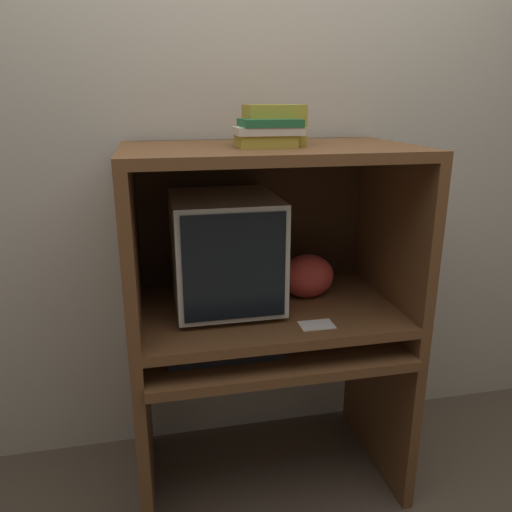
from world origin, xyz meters
The scene contains 11 objects.
wall_back centered at (0.00, 0.68, 1.30)m, with size 6.00×0.06×2.60m.
desk_base centered at (0.00, 0.27, 0.41)m, with size 1.02×0.64×0.65m.
desk_monitor_shelf centered at (0.00, 0.31, 0.74)m, with size 1.02×0.62×0.11m.
hutch_upper centered at (0.00, 0.35, 1.17)m, with size 1.02×0.62×0.60m.
crt_monitor centered at (-0.16, 0.35, 0.99)m, with size 0.38×0.44×0.42m.
keyboard centered at (-0.19, 0.17, 0.67)m, with size 0.40×0.14×0.03m.
mouse centered at (0.09, 0.16, 0.67)m, with size 0.07×0.05×0.03m.
snack_bag centered at (0.17, 0.37, 0.85)m, with size 0.21×0.16×0.17m.
book_stack centered at (-0.02, 0.26, 1.41)m, with size 0.22×0.16×0.09m.
paper_card centered at (0.12, 0.11, 0.77)m, with size 0.12×0.08×0.00m.
storage_box centered at (0.02, 0.34, 1.43)m, with size 0.19×0.16×0.14m.
Camera 1 is at (-0.41, -1.39, 1.52)m, focal length 35.00 mm.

